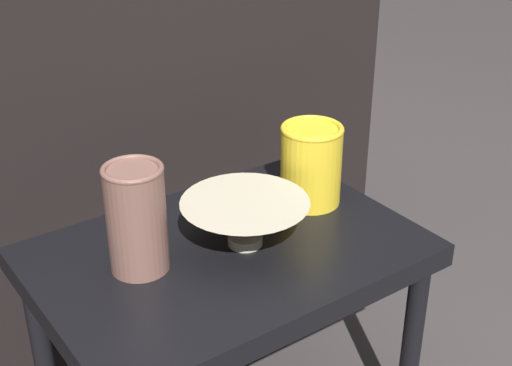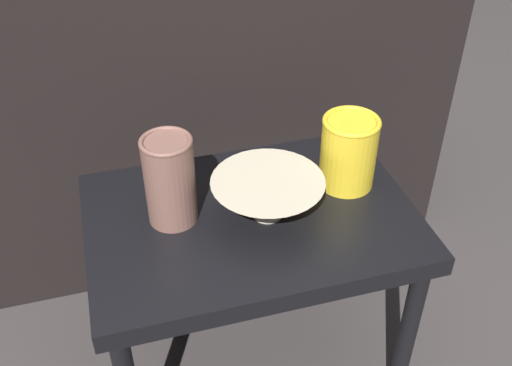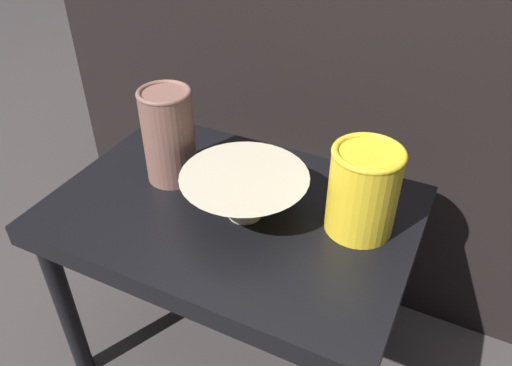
{
  "view_description": "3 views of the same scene",
  "coord_description": "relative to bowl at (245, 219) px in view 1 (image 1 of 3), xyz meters",
  "views": [
    {
      "loc": [
        -0.54,
        -0.84,
        1.06
      ],
      "look_at": [
        0.06,
        0.01,
        0.52
      ],
      "focal_mm": 50.0,
      "sensor_mm": 36.0,
      "label": 1
    },
    {
      "loc": [
        -0.23,
        -0.84,
        1.16
      ],
      "look_at": [
        0.0,
        -0.02,
        0.51
      ],
      "focal_mm": 42.0,
      "sensor_mm": 36.0,
      "label": 2
    },
    {
      "loc": [
        0.34,
        -0.59,
        0.97
      ],
      "look_at": [
        0.05,
        -0.01,
        0.49
      ],
      "focal_mm": 35.0,
      "sensor_mm": 36.0,
      "label": 3
    }
  ],
  "objects": [
    {
      "name": "table",
      "position": [
        -0.03,
        0.01,
        -0.1
      ],
      "size": [
        0.63,
        0.43,
        0.42
      ],
      "color": "black",
      "rests_on": "ground_plane"
    },
    {
      "name": "couch_backdrop",
      "position": [
        -0.03,
        0.56,
        -0.07
      ],
      "size": [
        1.22,
        0.5,
        0.8
      ],
      "color": "black",
      "rests_on": "ground_plane"
    },
    {
      "name": "bowl",
      "position": [
        0.0,
        0.0,
        0.0
      ],
      "size": [
        0.21,
        0.21,
        0.08
      ],
      "color": "#B2A88E",
      "rests_on": "table"
    },
    {
      "name": "vase_textured_left",
      "position": [
        -0.17,
        0.04,
        0.04
      ],
      "size": [
        0.09,
        0.09,
        0.18
      ],
      "color": "brown",
      "rests_on": "table"
    },
    {
      "name": "vase_colorful_right",
      "position": [
        0.18,
        0.05,
        0.03
      ],
      "size": [
        0.11,
        0.11,
        0.15
      ],
      "color": "gold",
      "rests_on": "table"
    }
  ]
}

